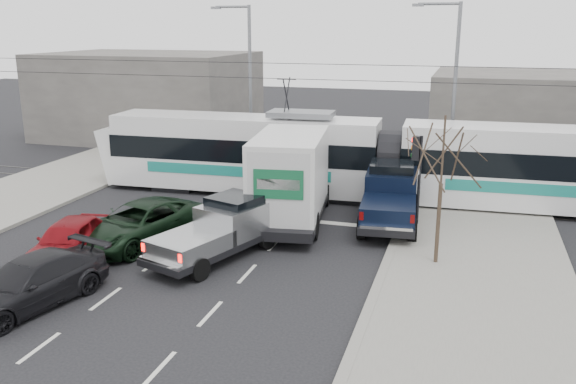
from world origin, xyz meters
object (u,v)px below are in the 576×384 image
(red_car, at_px, (69,240))
(tram, at_px, (389,160))
(navy_pickup, at_px, (390,196))
(street_lamp_near, at_px, (451,84))
(traffic_signal, at_px, (417,161))
(bare_tree, at_px, (443,157))
(box_truck, at_px, (292,178))
(dark_car, at_px, (29,283))
(green_car, at_px, (140,223))
(silver_pickup, at_px, (223,228))
(street_lamp_far, at_px, (247,75))

(red_car, bearing_deg, tram, 39.81)
(navy_pickup, bearing_deg, street_lamp_near, 70.78)
(traffic_signal, bearing_deg, bare_tree, -74.24)
(tram, bearing_deg, traffic_signal, -68.76)
(bare_tree, bearing_deg, box_truck, 151.97)
(navy_pickup, relative_size, dark_car, 1.20)
(navy_pickup, bearing_deg, box_truck, -171.16)
(box_truck, distance_m, green_car, 6.34)
(green_car, relative_size, dark_car, 1.12)
(bare_tree, xyz_separation_m, green_car, (-10.78, -0.86, -3.03))
(traffic_signal, height_order, box_truck, box_truck)
(bare_tree, height_order, street_lamp_near, street_lamp_near)
(box_truck, relative_size, dark_car, 1.60)
(silver_pickup, distance_m, navy_pickup, 7.43)
(street_lamp_near, xyz_separation_m, street_lamp_far, (-11.50, 2.00, 0.00))
(street_lamp_near, relative_size, street_lamp_far, 1.00)
(silver_pickup, xyz_separation_m, red_car, (-4.89, -2.02, -0.27))
(bare_tree, xyz_separation_m, tram, (-2.66, 7.48, -1.84))
(street_lamp_near, distance_m, street_lamp_far, 11.67)
(bare_tree, xyz_separation_m, street_lamp_near, (-0.29, 11.50, 1.32))
(street_lamp_far, bearing_deg, red_car, -91.43)
(bare_tree, height_order, red_car, bare_tree)
(traffic_signal, relative_size, tram, 0.13)
(street_lamp_near, bearing_deg, dark_car, -120.99)
(traffic_signal, height_order, silver_pickup, traffic_signal)
(bare_tree, height_order, traffic_signal, bare_tree)
(bare_tree, distance_m, street_lamp_near, 11.58)
(silver_pickup, bearing_deg, street_lamp_far, 125.82)
(dark_car, bearing_deg, street_lamp_far, 106.23)
(street_lamp_far, height_order, box_truck, street_lamp_far)
(street_lamp_near, height_order, box_truck, street_lamp_near)
(green_car, distance_m, dark_car, 5.68)
(bare_tree, relative_size, navy_pickup, 0.85)
(silver_pickup, height_order, green_car, silver_pickup)
(tram, bearing_deg, street_lamp_far, 144.01)
(navy_pickup, relative_size, green_car, 1.07)
(silver_pickup, bearing_deg, tram, 80.49)
(silver_pickup, bearing_deg, red_car, -138.72)
(box_truck, xyz_separation_m, red_car, (-6.15, -6.38, -1.13))
(street_lamp_far, height_order, navy_pickup, street_lamp_far)
(red_car, bearing_deg, green_car, 49.97)
(tram, height_order, box_truck, tram)
(street_lamp_far, bearing_deg, green_car, -85.99)
(street_lamp_near, xyz_separation_m, red_car, (-11.92, -14.66, -4.37))
(bare_tree, bearing_deg, navy_pickup, 116.99)
(traffic_signal, height_order, dark_car, traffic_signal)
(red_car, xyz_separation_m, dark_car, (1.09, -3.36, -0.03))
(green_car, height_order, red_car, green_car)
(traffic_signal, bearing_deg, box_truck, -171.00)
(street_lamp_near, distance_m, dark_car, 21.48)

